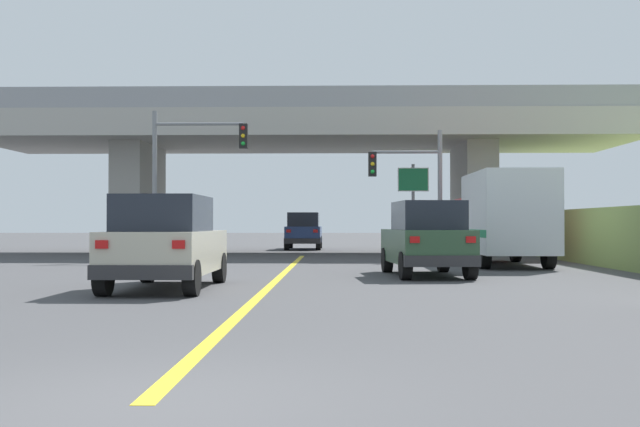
{
  "coord_description": "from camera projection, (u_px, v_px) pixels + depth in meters",
  "views": [
    {
      "loc": [
        1.53,
        -6.05,
        1.43
      ],
      "look_at": [
        0.88,
        22.99,
        1.8
      ],
      "focal_mm": 43.64,
      "sensor_mm": 36.0,
      "label": 1
    }
  ],
  "objects": [
    {
      "name": "ground",
      "position": [
        305.0,
        253.0,
        37.11
      ],
      "size": [
        160.0,
        160.0,
        0.0
      ],
      "primitive_type": "plane",
      "color": "#424244"
    },
    {
      "name": "box_truck",
      "position": [
        503.0,
        218.0,
        26.22
      ],
      "size": [
        2.33,
        6.69,
        3.1
      ],
      "color": "red",
      "rests_on": "ground"
    },
    {
      "name": "traffic_signal_nearside",
      "position": [
        415.0,
        180.0,
        30.52
      ],
      "size": [
        2.91,
        0.36,
        5.1
      ],
      "color": "slate",
      "rests_on": "ground"
    },
    {
      "name": "overpass_bridge",
      "position": [
        305.0,
        145.0,
        37.18
      ],
      "size": [
        30.32,
        8.76,
        7.26
      ],
      "color": "#A8A59E",
      "rests_on": "ground"
    },
    {
      "name": "traffic_signal_farside",
      "position": [
        186.0,
        162.0,
        30.15
      ],
      "size": [
        3.71,
        0.36,
        5.8
      ],
      "color": "slate",
      "rests_on": "ground"
    },
    {
      "name": "lane_divider_stripe",
      "position": [
        278.0,
        279.0,
        20.03
      ],
      "size": [
        0.2,
        27.95,
        0.01
      ],
      "primitive_type": "cube",
      "color": "yellow",
      "rests_on": "ground"
    },
    {
      "name": "sedan_oncoming",
      "position": [
        304.0,
        231.0,
        42.84
      ],
      "size": [
        1.94,
        4.43,
        2.02
      ],
      "color": "navy",
      "rests_on": "ground"
    },
    {
      "name": "highway_sign",
      "position": [
        413.0,
        190.0,
        34.73
      ],
      "size": [
        1.38,
        0.17,
        4.08
      ],
      "color": "slate",
      "rests_on": "ground"
    },
    {
      "name": "suv_crossing",
      "position": [
        426.0,
        239.0,
        21.04
      ],
      "size": [
        2.24,
        4.41,
        2.02
      ],
      "rotation": [
        0.0,
        0.0,
        0.08
      ],
      "color": "#2D4C33",
      "rests_on": "ground"
    },
    {
      "name": "suv_lead",
      "position": [
        166.0,
        242.0,
        16.84
      ],
      "size": [
        2.0,
        4.7,
        2.02
      ],
      "color": "#B7B29E",
      "rests_on": "ground"
    }
  ]
}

